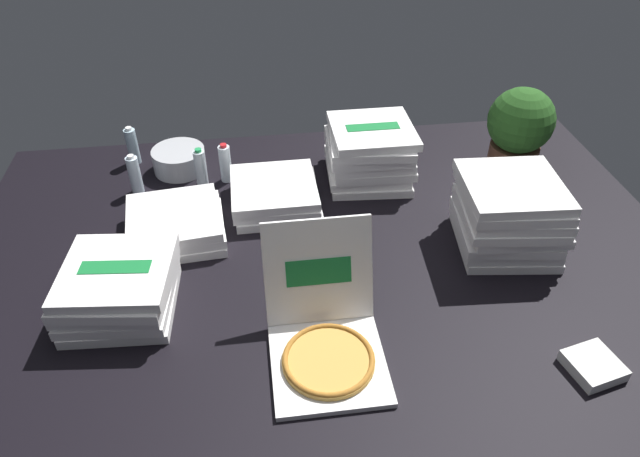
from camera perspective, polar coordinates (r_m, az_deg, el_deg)
ground_plane at (r=2.48m, az=0.83°, el=-4.10°), size 3.20×2.40×0.02m
open_pizza_box at (r=2.10m, az=0.55°, el=-10.50°), size 0.41×0.55×0.41m
pizza_stack_center_far at (r=2.81m, az=-4.43°, el=3.37°), size 0.42×0.42×0.13m
pizza_stack_right_near at (r=2.62m, az=18.21°, el=1.28°), size 0.47×0.47×0.33m
pizza_stack_right_far at (r=2.36m, az=-19.37°, el=-5.62°), size 0.47×0.47×0.21m
pizza_stack_left_near at (r=2.69m, az=-14.03°, el=0.40°), size 0.46×0.45×0.13m
pizza_stack_center_near at (r=2.98m, az=4.90°, el=7.49°), size 0.45×0.45×0.30m
ice_bucket at (r=3.16m, az=-13.79°, el=6.64°), size 0.28×0.28×0.12m
water_bottle_0 at (r=2.99m, az=-11.75°, el=5.89°), size 0.06×0.06×0.21m
water_bottle_1 at (r=3.28m, az=-18.11°, el=7.79°), size 0.06×0.06×0.21m
water_bottle_2 at (r=3.02m, az=-17.90°, el=5.10°), size 0.06×0.06×0.21m
water_bottle_3 at (r=3.00m, az=-9.37°, el=6.40°), size 0.06×0.06×0.21m
potted_plant at (r=3.13m, az=19.15°, el=9.32°), size 0.33×0.33×0.47m
napkin_pile at (r=2.30m, az=25.49°, el=-12.17°), size 0.20×0.20×0.05m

